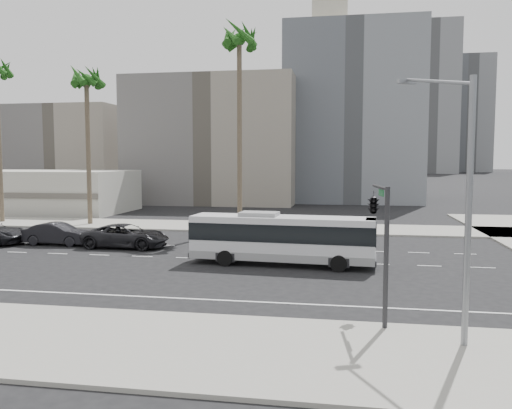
% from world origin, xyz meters
% --- Properties ---
extents(ground, '(700.00, 700.00, 0.00)m').
position_xyz_m(ground, '(0.00, 0.00, 0.00)').
color(ground, black).
rests_on(ground, ground).
extents(sidewalk_north, '(120.00, 7.00, 0.15)m').
position_xyz_m(sidewalk_north, '(0.00, 15.50, 0.07)').
color(sidewalk_north, gray).
rests_on(sidewalk_north, ground).
extents(sidewalk_south, '(120.00, 7.00, 0.15)m').
position_xyz_m(sidewalk_south, '(0.00, -15.50, 0.07)').
color(sidewalk_south, gray).
rests_on(sidewalk_south, ground).
extents(commercial_low, '(22.00, 12.16, 5.00)m').
position_xyz_m(commercial_low, '(-30.00, 25.99, 2.50)').
color(commercial_low, '#B5B3A6').
rests_on(commercial_low, ground).
extents(midrise_beige_west, '(24.00, 18.00, 18.00)m').
position_xyz_m(midrise_beige_west, '(-12.00, 45.00, 9.00)').
color(midrise_beige_west, slate).
rests_on(midrise_beige_west, ground).
extents(midrise_gray_center, '(20.00, 20.00, 26.00)m').
position_xyz_m(midrise_gray_center, '(8.00, 52.00, 13.00)').
color(midrise_gray_center, slate).
rests_on(midrise_gray_center, ground).
extents(midrise_beige_far, '(18.00, 16.00, 15.00)m').
position_xyz_m(midrise_beige_far, '(-38.00, 50.00, 7.50)').
color(midrise_beige_far, slate).
rests_on(midrise_beige_far, ground).
extents(civic_tower, '(42.00, 42.00, 129.00)m').
position_xyz_m(civic_tower, '(-2.00, 250.00, 38.83)').
color(civic_tower, beige).
rests_on(civic_tower, ground).
extents(highrise_right, '(26.00, 26.00, 70.00)m').
position_xyz_m(highrise_right, '(45.00, 230.00, 35.00)').
color(highrise_right, '#54575B').
rests_on(highrise_right, ground).
extents(highrise_far, '(22.00, 22.00, 60.00)m').
position_xyz_m(highrise_far, '(70.00, 260.00, 30.00)').
color(highrise_far, '#54575B').
rests_on(highrise_far, ground).
extents(city_bus, '(11.14, 3.25, 3.16)m').
position_xyz_m(city_bus, '(3.32, -1.10, 1.66)').
color(city_bus, silver).
rests_on(city_bus, ground).
extents(car_a, '(2.85, 6.13, 1.70)m').
position_xyz_m(car_a, '(-8.48, 3.14, 0.85)').
color(car_a, black).
rests_on(car_a, ground).
extents(car_b, '(1.82, 5.01, 1.64)m').
position_xyz_m(car_b, '(-13.98, 3.43, 0.82)').
color(car_b, black).
rests_on(car_b, ground).
extents(streetlight_corner, '(2.14, 4.24, 9.47)m').
position_xyz_m(streetlight_corner, '(10.77, -13.51, 5.34)').
color(streetlight_corner, slate).
rests_on(streetlight_corner, ground).
extents(traffic_signal, '(2.47, 3.31, 5.33)m').
position_xyz_m(traffic_signal, '(8.20, -10.09, 4.45)').
color(traffic_signal, '#262628').
rests_on(traffic_signal, ground).
extents(palm_near, '(5.38, 5.38, 18.11)m').
position_xyz_m(palm_near, '(-2.28, 13.66, 16.41)').
color(palm_near, brown).
rests_on(palm_near, ground).
extents(palm_mid, '(4.87, 4.87, 15.07)m').
position_xyz_m(palm_mid, '(-17.28, 14.74, 13.56)').
color(palm_mid, brown).
rests_on(palm_mid, ground).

